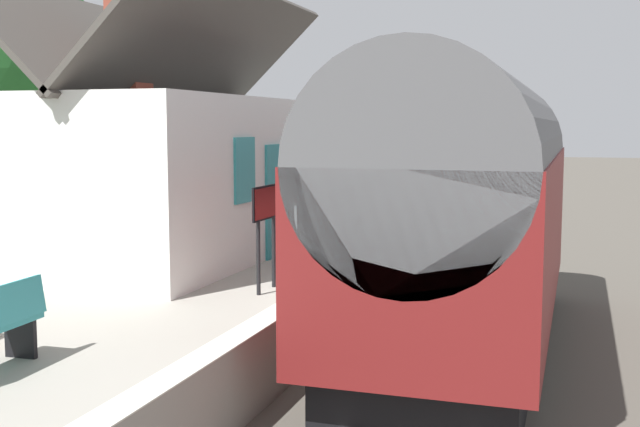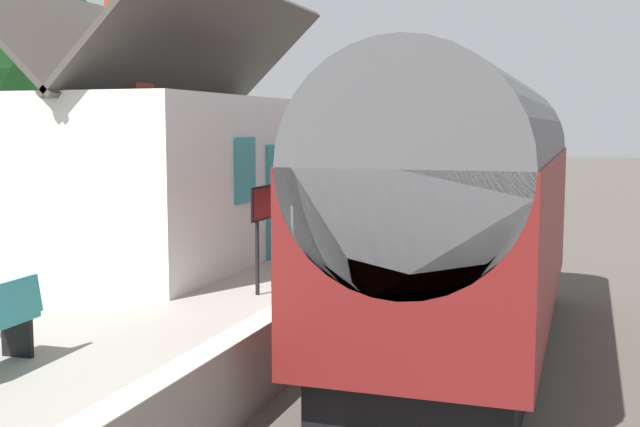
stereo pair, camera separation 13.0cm
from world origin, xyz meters
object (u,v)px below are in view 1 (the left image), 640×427
Objects in this scene: station_sign_board at (266,211)px; station_building at (162,171)px; bench_platform_end at (337,205)px; train at (464,206)px; bench_near_building at (366,195)px.

station_building is at bearing 55.59° from station_sign_board.
train is at bearing -148.93° from bench_platform_end.
bench_platform_end is (6.11, -1.44, -1.16)m from station_building.
station_sign_board reaches higher than bench_near_building.
bench_near_building is 0.99× the size of bench_platform_end.
train is 10.76m from bench_near_building.
train is 5.65× the size of station_sign_board.
bench_platform_end is 8.17m from station_sign_board.
station_building is 3.42m from station_sign_board.
station_sign_board is (-8.02, -1.36, 0.71)m from bench_platform_end.
bench_near_building is 0.90× the size of station_sign_board.
bench_near_building is (9.90, 4.14, -0.75)m from train.
station_building is 4.14× the size of station_sign_board.
bench_near_building is 3.14m from bench_platform_end.
train is at bearing -65.08° from station_sign_board.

